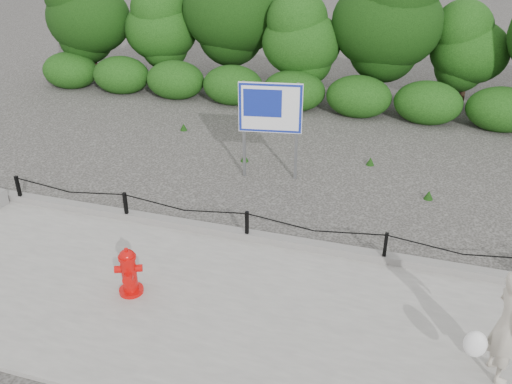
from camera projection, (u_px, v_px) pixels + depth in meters
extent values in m
plane|color=#2D2B28|center=(247.00, 243.00, 10.14)|extent=(90.00, 90.00, 0.00)
cube|color=gray|center=(208.00, 308.00, 8.43)|extent=(14.00, 4.00, 0.08)
cube|color=slate|center=(248.00, 235.00, 10.11)|extent=(14.00, 0.22, 0.14)
cube|color=black|center=(19.00, 189.00, 11.26)|extent=(0.06, 0.06, 0.60)
cube|color=black|center=(126.00, 206.00, 10.61)|extent=(0.06, 0.06, 0.60)
cube|color=black|center=(247.00, 226.00, 9.96)|extent=(0.06, 0.06, 0.60)
cube|color=black|center=(385.00, 248.00, 9.31)|extent=(0.06, 0.06, 0.60)
cylinder|color=black|center=(69.00, 188.00, 10.83)|extent=(2.50, 0.02, 0.02)
cylinder|color=black|center=(184.00, 206.00, 10.18)|extent=(2.50, 0.02, 0.02)
cylinder|color=black|center=(314.00, 226.00, 9.53)|extent=(2.50, 0.02, 0.02)
cylinder|color=black|center=(464.00, 249.00, 8.88)|extent=(2.50, 0.02, 0.02)
cylinder|color=black|center=(93.00, 53.00, 19.16)|extent=(0.18, 0.18, 2.00)
ellipsoid|color=#1E4F12|center=(88.00, 12.00, 18.51)|extent=(2.96, 2.56, 3.20)
cylinder|color=black|center=(163.00, 60.00, 18.92)|extent=(0.18, 0.18, 1.70)
ellipsoid|color=#1E4F12|center=(160.00, 25.00, 18.37)|extent=(2.51, 2.17, 2.71)
cylinder|color=black|center=(234.00, 53.00, 18.46)|extent=(0.18, 0.18, 2.33)
ellipsoid|color=#1E4F12|center=(233.00, 3.00, 17.70)|extent=(3.44, 2.98, 3.72)
cylinder|color=black|center=(300.00, 75.00, 17.28)|extent=(0.18, 0.18, 1.68)
ellipsoid|color=#1E4F12|center=(301.00, 37.00, 16.74)|extent=(2.48, 2.15, 2.68)
cylinder|color=black|center=(382.00, 69.00, 16.83)|extent=(0.18, 0.18, 2.26)
ellipsoid|color=#1E4F12|center=(387.00, 16.00, 16.10)|extent=(3.35, 2.89, 3.62)
cylinder|color=black|center=(464.00, 83.00, 16.68)|extent=(0.18, 0.18, 1.58)
ellipsoid|color=#1E4F12|center=(471.00, 47.00, 16.17)|extent=(2.33, 2.02, 2.52)
cylinder|color=red|center=(131.00, 290.00, 8.71)|extent=(0.51, 0.51, 0.07)
cylinder|color=red|center=(129.00, 274.00, 8.56)|extent=(0.31, 0.31, 0.59)
cylinder|color=red|center=(127.00, 257.00, 8.41)|extent=(0.37, 0.37, 0.05)
ellipsoid|color=red|center=(127.00, 256.00, 8.39)|extent=(0.33, 0.33, 0.19)
cylinder|color=red|center=(126.00, 250.00, 8.35)|extent=(0.09, 0.09, 0.05)
cylinder|color=red|center=(118.00, 269.00, 8.50)|extent=(0.15, 0.15, 0.12)
cylinder|color=red|center=(139.00, 268.00, 8.53)|extent=(0.15, 0.15, 0.12)
cylinder|color=red|center=(128.00, 279.00, 8.39)|extent=(0.20, 0.18, 0.16)
cylinder|color=slate|center=(123.00, 281.00, 8.47)|extent=(0.01, 0.06, 0.13)
imported|color=#B9B09F|center=(508.00, 325.00, 6.82)|extent=(0.55, 0.69, 1.64)
ellipsoid|color=white|center=(475.00, 344.00, 6.91)|extent=(0.30, 0.23, 0.39)
cube|color=slate|center=(244.00, 130.00, 12.19)|extent=(0.08, 0.08, 2.26)
cube|color=slate|center=(297.00, 133.00, 12.05)|extent=(0.08, 0.08, 2.26)
cube|color=white|center=(270.00, 108.00, 11.82)|extent=(1.40, 0.29, 1.13)
cube|color=navy|center=(270.00, 108.00, 11.79)|extent=(1.36, 0.24, 1.09)
cube|color=navy|center=(262.00, 103.00, 11.75)|extent=(0.83, 0.15, 0.62)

